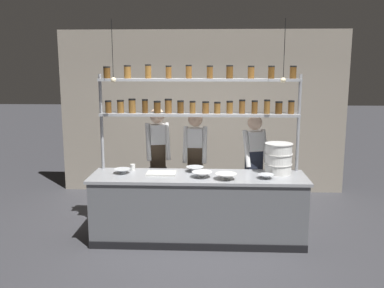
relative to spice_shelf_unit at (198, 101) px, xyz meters
name	(u,v)px	position (x,y,z in m)	size (l,w,h in m)	color
ground_plane	(198,239)	(0.01, -0.33, -1.90)	(40.00, 40.00, 0.00)	#3D3D42
back_wall	(202,112)	(0.01, 2.05, -0.39)	(5.32, 0.12, 3.02)	#9E9384
prep_counter	(198,208)	(0.01, -0.33, -1.44)	(2.92, 0.76, 0.92)	slate
spice_shelf_unit	(198,101)	(0.00, 0.00, 0.00)	(2.81, 0.28, 2.40)	#999BA0
chef_left	(158,156)	(-0.63, 0.40, -0.88)	(0.41, 0.34, 1.76)	black
chef_center	(195,159)	(-0.05, 0.36, -0.91)	(0.37, 0.30, 1.71)	black
chef_right	(254,163)	(0.82, 0.25, -0.93)	(0.42, 0.35, 1.67)	black
container_stack	(278,158)	(1.11, -0.17, -0.77)	(0.38, 0.38, 0.42)	white
cutting_board	(161,173)	(-0.50, -0.28, -0.97)	(0.40, 0.26, 0.02)	silver
prep_bowl_near_left	(202,175)	(0.07, -0.42, -0.94)	(0.27, 0.27, 0.08)	white
prep_bowl_center_front	(195,169)	(-0.04, -0.12, -0.95)	(0.25, 0.25, 0.07)	silver
prep_bowl_center_back	(122,171)	(-1.04, -0.27, -0.95)	(0.23, 0.23, 0.06)	silver
prep_bowl_near_right	(226,176)	(0.38, -0.51, -0.94)	(0.29, 0.29, 0.08)	silver
prep_bowl_far_left	(266,177)	(0.91, -0.45, -0.95)	(0.21, 0.21, 0.06)	silver
serving_cup_front	(133,167)	(-0.93, -0.08, -0.94)	(0.07, 0.07, 0.09)	silver
pendant_light_row	(198,76)	(0.00, -0.33, 0.35)	(2.28, 0.07, 0.81)	black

